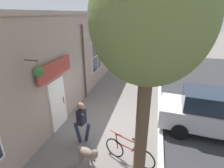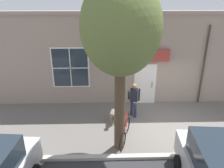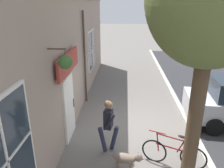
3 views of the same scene
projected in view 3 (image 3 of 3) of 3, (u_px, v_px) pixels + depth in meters
ground_plane at (134, 127)px, 7.91m from camera, size 90.00×90.00×0.00m
storefront_facade at (66, 65)px, 7.25m from camera, size 0.95×18.00×4.58m
pedestrian_walking at (109, 122)px, 6.35m from camera, size 0.65×0.60×1.65m
dog_on_leash at (127, 159)px, 5.59m from camera, size 0.99×0.40×0.70m
street_tree_by_curb at (210, 2)px, 4.36m from camera, size 2.74×2.46×5.88m
leaning_bicycle at (173, 153)px, 5.95m from camera, size 1.68×0.55×1.00m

